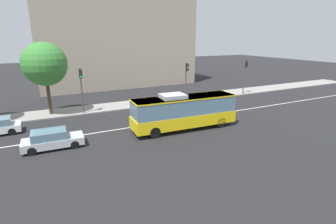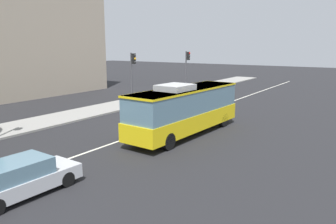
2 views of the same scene
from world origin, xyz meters
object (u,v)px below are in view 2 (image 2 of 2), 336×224
at_px(transit_bus, 185,108).
at_px(sedan_silver, 20,178).
at_px(traffic_light_near_corner, 133,70).
at_px(traffic_light_mid_block, 187,65).

relative_size(transit_bus, sedan_silver, 2.22).
relative_size(traffic_light_near_corner, traffic_light_mid_block, 1.00).
bearing_deg(transit_bus, traffic_light_mid_block, 32.85).
distance_m(transit_bus, traffic_light_mid_block, 18.27).
height_order(sedan_silver, traffic_light_mid_block, traffic_light_mid_block).
height_order(transit_bus, sedan_silver, transit_bus).
height_order(transit_bus, traffic_light_near_corner, traffic_light_near_corner).
bearing_deg(sedan_silver, traffic_light_mid_block, 19.10).
distance_m(sedan_silver, traffic_light_mid_block, 28.60).
bearing_deg(traffic_light_near_corner, sedan_silver, -67.88).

